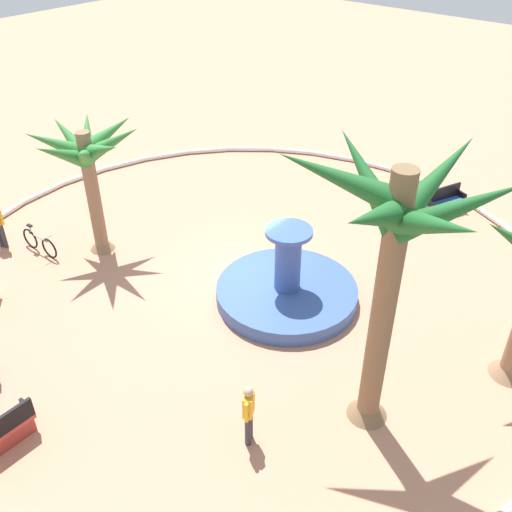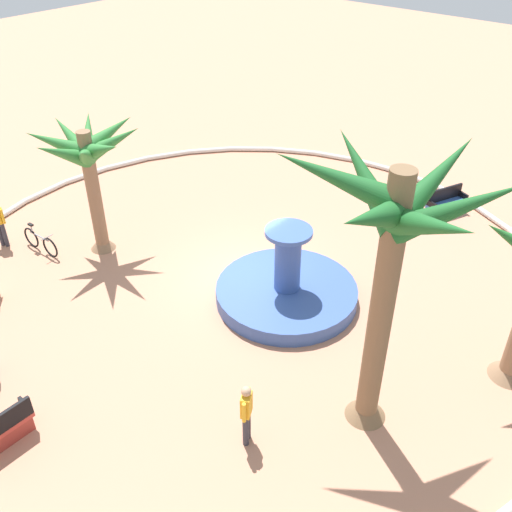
{
  "view_description": "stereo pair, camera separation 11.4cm",
  "coord_description": "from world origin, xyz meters",
  "px_view_note": "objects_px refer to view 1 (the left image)",
  "views": [
    {
      "loc": [
        10.79,
        9.56,
        10.55
      ],
      "look_at": [
        0.01,
        0.51,
        1.0
      ],
      "focal_mm": 40.23,
      "sensor_mm": 36.0,
      "label": 1
    },
    {
      "loc": [
        10.72,
        9.65,
        10.55
      ],
      "look_at": [
        0.01,
        0.51,
        1.0
      ],
      "focal_mm": 40.23,
      "sensor_mm": 36.0,
      "label": 2
    }
  ],
  "objects_px": {
    "fountain": "(287,290)",
    "bicycle_red_frame": "(40,243)",
    "bench_east": "(444,205)",
    "person_cyclist_photo": "(249,412)",
    "palm_tree_mid_plaza": "(394,244)",
    "palm_tree_by_curb": "(87,157)"
  },
  "relations": [
    {
      "from": "palm_tree_mid_plaza",
      "to": "bench_east",
      "type": "bearing_deg",
      "value": -164.64
    },
    {
      "from": "fountain",
      "to": "bench_east",
      "type": "xyz_separation_m",
      "value": [
        -7.73,
        1.32,
        0.01
      ]
    },
    {
      "from": "fountain",
      "to": "person_cyclist_photo",
      "type": "xyz_separation_m",
      "value": [
        4.54,
        2.43,
        0.6
      ]
    },
    {
      "from": "bicycle_red_frame",
      "to": "person_cyclist_photo",
      "type": "xyz_separation_m",
      "value": [
        1.29,
        10.15,
        0.55
      ]
    },
    {
      "from": "bench_east",
      "to": "person_cyclist_photo",
      "type": "height_order",
      "value": "person_cyclist_photo"
    },
    {
      "from": "bench_east",
      "to": "palm_tree_mid_plaza",
      "type": "bearing_deg",
      "value": 15.36
    },
    {
      "from": "person_cyclist_photo",
      "to": "bicycle_red_frame",
      "type": "bearing_deg",
      "value": -97.27
    },
    {
      "from": "fountain",
      "to": "bicycle_red_frame",
      "type": "height_order",
      "value": "fountain"
    },
    {
      "from": "fountain",
      "to": "palm_tree_by_curb",
      "type": "relative_size",
      "value": 0.94
    },
    {
      "from": "fountain",
      "to": "palm_tree_mid_plaza",
      "type": "relative_size",
      "value": 0.63
    },
    {
      "from": "fountain",
      "to": "bicycle_red_frame",
      "type": "bearing_deg",
      "value": -67.22
    },
    {
      "from": "palm_tree_mid_plaza",
      "to": "person_cyclist_photo",
      "type": "xyz_separation_m",
      "value": [
        2.3,
        -1.63,
        -3.82
      ]
    },
    {
      "from": "palm_tree_by_curb",
      "to": "bicycle_red_frame",
      "type": "bearing_deg",
      "value": -43.23
    },
    {
      "from": "palm_tree_mid_plaza",
      "to": "bicycle_red_frame",
      "type": "distance_m",
      "value": 12.61
    },
    {
      "from": "bench_east",
      "to": "fountain",
      "type": "bearing_deg",
      "value": -9.72
    },
    {
      "from": "fountain",
      "to": "bench_east",
      "type": "distance_m",
      "value": 7.84
    },
    {
      "from": "fountain",
      "to": "bicycle_red_frame",
      "type": "relative_size",
      "value": 2.4
    },
    {
      "from": "bicycle_red_frame",
      "to": "palm_tree_mid_plaza",
      "type": "bearing_deg",
      "value": 94.86
    },
    {
      "from": "palm_tree_mid_plaza",
      "to": "person_cyclist_photo",
      "type": "distance_m",
      "value": 4.74
    },
    {
      "from": "palm_tree_by_curb",
      "to": "person_cyclist_photo",
      "type": "xyz_separation_m",
      "value": [
        2.75,
        8.78,
        -2.36
      ]
    },
    {
      "from": "palm_tree_mid_plaza",
      "to": "bicycle_red_frame",
      "type": "relative_size",
      "value": 3.8
    },
    {
      "from": "palm_tree_mid_plaza",
      "to": "bench_east",
      "type": "distance_m",
      "value": 11.24
    }
  ]
}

